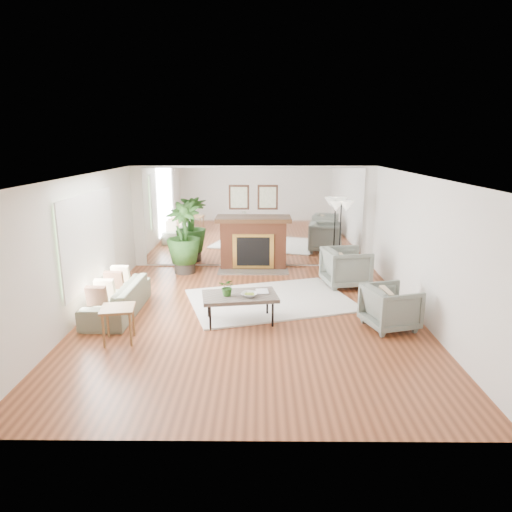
{
  "coord_description": "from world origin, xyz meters",
  "views": [
    {
      "loc": [
        0.16,
        -7.68,
        3.07
      ],
      "look_at": [
        0.09,
        0.6,
        0.99
      ],
      "focal_mm": 32.0,
      "sensor_mm": 36.0,
      "label": 1
    }
  ],
  "objects_px": {
    "sofa": "(117,298)",
    "floor_lamp": "(341,212)",
    "potted_ficus": "(184,235)",
    "fireplace": "(253,243)",
    "side_table": "(118,313)",
    "armchair_front": "(390,307)",
    "coffee_table": "(240,297)",
    "armchair_back": "(346,267)"
  },
  "relations": [
    {
      "from": "armchair_front",
      "to": "floor_lamp",
      "type": "distance_m",
      "value": 3.67
    },
    {
      "from": "potted_ficus",
      "to": "armchair_back",
      "type": "bearing_deg",
      "value": -15.45
    },
    {
      "from": "side_table",
      "to": "floor_lamp",
      "type": "height_order",
      "value": "floor_lamp"
    },
    {
      "from": "coffee_table",
      "to": "side_table",
      "type": "distance_m",
      "value": 2.03
    },
    {
      "from": "armchair_back",
      "to": "potted_ficus",
      "type": "distance_m",
      "value": 3.84
    },
    {
      "from": "sofa",
      "to": "potted_ficus",
      "type": "relative_size",
      "value": 1.13
    },
    {
      "from": "fireplace",
      "to": "floor_lamp",
      "type": "height_order",
      "value": "fireplace"
    },
    {
      "from": "sofa",
      "to": "floor_lamp",
      "type": "distance_m",
      "value": 5.48
    },
    {
      "from": "side_table",
      "to": "sofa",
      "type": "bearing_deg",
      "value": 108.03
    },
    {
      "from": "fireplace",
      "to": "armchair_front",
      "type": "relative_size",
      "value": 2.54
    },
    {
      "from": "fireplace",
      "to": "floor_lamp",
      "type": "distance_m",
      "value": 2.24
    },
    {
      "from": "armchair_front",
      "to": "potted_ficus",
      "type": "distance_m",
      "value": 5.23
    },
    {
      "from": "fireplace",
      "to": "coffee_table",
      "type": "distance_m",
      "value": 3.51
    },
    {
      "from": "armchair_back",
      "to": "side_table",
      "type": "xyz_separation_m",
      "value": [
        -4.08,
        -2.9,
        0.06
      ]
    },
    {
      "from": "coffee_table",
      "to": "floor_lamp",
      "type": "xyz_separation_m",
      "value": [
        2.27,
        3.28,
        0.98
      ]
    },
    {
      "from": "fireplace",
      "to": "coffee_table",
      "type": "bearing_deg",
      "value": -93.04
    },
    {
      "from": "sofa",
      "to": "armchair_front",
      "type": "bearing_deg",
      "value": 83.2
    },
    {
      "from": "armchair_back",
      "to": "floor_lamp",
      "type": "relative_size",
      "value": 0.54
    },
    {
      "from": "fireplace",
      "to": "armchair_front",
      "type": "height_order",
      "value": "fireplace"
    },
    {
      "from": "armchair_back",
      "to": "potted_ficus",
      "type": "relative_size",
      "value": 0.54
    },
    {
      "from": "armchair_front",
      "to": "potted_ficus",
      "type": "bearing_deg",
      "value": 33.61
    },
    {
      "from": "side_table",
      "to": "floor_lamp",
      "type": "bearing_deg",
      "value": 44.66
    },
    {
      "from": "sofa",
      "to": "armchair_front",
      "type": "distance_m",
      "value": 4.85
    },
    {
      "from": "fireplace",
      "to": "sofa",
      "type": "relative_size",
      "value": 1.06
    },
    {
      "from": "coffee_table",
      "to": "sofa",
      "type": "distance_m",
      "value": 2.31
    },
    {
      "from": "fireplace",
      "to": "potted_ficus",
      "type": "distance_m",
      "value": 1.71
    },
    {
      "from": "floor_lamp",
      "to": "fireplace",
      "type": "bearing_deg",
      "value": 173.95
    },
    {
      "from": "fireplace",
      "to": "potted_ficus",
      "type": "xyz_separation_m",
      "value": [
        -1.64,
        -0.39,
        0.25
      ]
    },
    {
      "from": "armchair_front",
      "to": "side_table",
      "type": "height_order",
      "value": "armchair_front"
    },
    {
      "from": "fireplace",
      "to": "armchair_back",
      "type": "bearing_deg",
      "value": -34.73
    },
    {
      "from": "armchair_front",
      "to": "side_table",
      "type": "relative_size",
      "value": 1.4
    },
    {
      "from": "coffee_table",
      "to": "armchair_back",
      "type": "height_order",
      "value": "armchair_back"
    },
    {
      "from": "fireplace",
      "to": "coffee_table",
      "type": "xyz_separation_m",
      "value": [
        -0.19,
        -3.5,
        -0.19
      ]
    },
    {
      "from": "fireplace",
      "to": "sofa",
      "type": "bearing_deg",
      "value": -128.55
    },
    {
      "from": "sofa",
      "to": "potted_ficus",
      "type": "distance_m",
      "value": 2.87
    },
    {
      "from": "coffee_table",
      "to": "potted_ficus",
      "type": "height_order",
      "value": "potted_ficus"
    },
    {
      "from": "armchair_back",
      "to": "side_table",
      "type": "distance_m",
      "value": 5.0
    },
    {
      "from": "armchair_back",
      "to": "side_table",
      "type": "bearing_deg",
      "value": 115.29
    },
    {
      "from": "fireplace",
      "to": "armchair_front",
      "type": "xyz_separation_m",
      "value": [
        2.36,
        -3.71,
        -0.29
      ]
    },
    {
      "from": "armchair_front",
      "to": "side_table",
      "type": "bearing_deg",
      "value": 80.93
    },
    {
      "from": "side_table",
      "to": "fireplace",
      "type": "bearing_deg",
      "value": 64.52
    },
    {
      "from": "potted_ficus",
      "to": "floor_lamp",
      "type": "relative_size",
      "value": 1.01
    }
  ]
}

